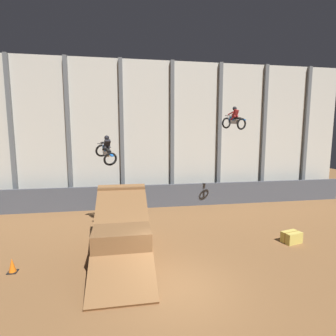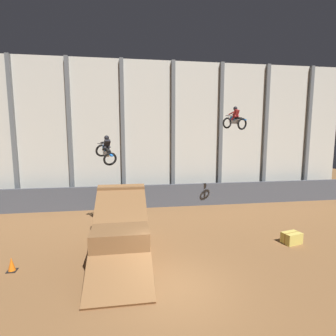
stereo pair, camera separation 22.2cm
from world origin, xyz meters
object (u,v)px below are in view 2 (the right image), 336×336
at_px(rider_bike_left_air, 106,151).
at_px(hay_bale_trackside, 292,238).
at_px(dirt_ramp, 121,231).
at_px(traffic_cone_near_ramp, 12,264).
at_px(rider_bike_right_air, 235,120).

relative_size(rider_bike_left_air, hay_bale_trackside, 1.84).
relative_size(dirt_ramp, traffic_cone_near_ramp, 10.35).
xyz_separation_m(dirt_ramp, hay_bale_trackside, (8.42, -0.34, -0.70)).
distance_m(dirt_ramp, traffic_cone_near_ramp, 4.52).
relative_size(dirt_ramp, hay_bale_trackside, 5.91).
height_order(rider_bike_right_air, traffic_cone_near_ramp, rider_bike_right_air).
distance_m(dirt_ramp, rider_bike_right_air, 9.95).
height_order(dirt_ramp, rider_bike_left_air, rider_bike_left_air).
height_order(rider_bike_left_air, traffic_cone_near_ramp, rider_bike_left_air).
bearing_deg(rider_bike_right_air, rider_bike_left_air, 172.69).
bearing_deg(dirt_ramp, rider_bike_left_air, 106.38).
height_order(dirt_ramp, traffic_cone_near_ramp, dirt_ramp).
bearing_deg(traffic_cone_near_ramp, hay_bale_trackside, 3.41).
distance_m(rider_bike_right_air, traffic_cone_near_ramp, 14.09).
xyz_separation_m(dirt_ramp, traffic_cone_near_ramp, (-4.32, -1.10, -0.70)).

